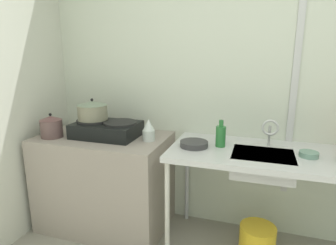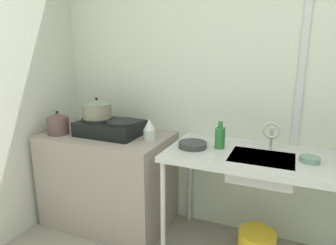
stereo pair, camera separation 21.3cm
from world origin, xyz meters
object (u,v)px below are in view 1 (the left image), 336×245
sink_basin (262,164)px  frying_pan (194,144)px  pot_on_left_burner (92,110)px  pot_beside_stove (51,127)px  stove (107,129)px  faucet (270,129)px  bucket_on_floor (257,240)px  bottle_by_sink (221,136)px  percolator (149,130)px  small_bowl_on_drainboard (309,154)px

sink_basin → frying_pan: bearing=179.2°
pot_on_left_burner → pot_beside_stove: bearing=-152.1°
stove → pot_on_left_burner: pot_on_left_burner is taller
faucet → pot_beside_stove: bearing=-171.2°
stove → bucket_on_floor: (1.25, -0.01, -0.77)m
pot_beside_stove → bucket_on_floor: size_ratio=0.75×
pot_beside_stove → pot_on_left_burner: bearing=27.9°
faucet → pot_on_left_burner: bearing=-175.7°
pot_on_left_burner → pot_beside_stove: (-0.30, -0.16, -0.12)m
stove → bottle_by_sink: size_ratio=2.61×
stove → sink_basin: (1.24, -0.05, -0.14)m
stove → percolator: size_ratio=3.00×
pot_on_left_burner → percolator: size_ratio=1.43×
faucet → stove: bearing=-175.3°
pot_on_left_burner → percolator: (0.50, -0.00, -0.13)m
small_bowl_on_drainboard → stove: bearing=179.4°
pot_beside_stove → small_bowl_on_drainboard: size_ratio=1.63×
frying_pan → small_bowl_on_drainboard: size_ratio=1.67×
pot_beside_stove → bucket_on_floor: (1.68, 0.15, -0.80)m
pot_beside_stove → small_bowl_on_drainboard: pot_beside_stove is taller
pot_on_left_burner → pot_beside_stove: pot_on_left_burner is taller
percolator → pot_on_left_burner: bearing=180.0°
frying_pan → small_bowl_on_drainboard: frying_pan is taller
pot_on_left_burner → sink_basin: pot_on_left_burner is taller
pot_beside_stove → faucet: size_ratio=0.95×
pot_on_left_burner → faucet: 1.41m
pot_on_left_burner → sink_basin: 1.40m
stove → bottle_by_sink: 0.94m
pot_beside_stove → bucket_on_floor: bearing=5.1°
percolator → sink_basin: percolator is taller
percolator → frying_pan: bearing=-6.3°
pot_beside_stove → sink_basin: pot_beside_stove is taller
pot_beside_stove → bucket_on_floor: pot_beside_stove is taller
pot_on_left_burner → sink_basin: size_ratio=0.60×
pot_on_left_burner → pot_beside_stove: 0.36m
pot_on_left_burner → frying_pan: (0.88, -0.04, -0.19)m
frying_pan → bucket_on_floor: size_ratio=0.77×
bottle_by_sink → sink_basin: bearing=-13.6°
pot_on_left_burner → bottle_by_sink: pot_on_left_burner is taller
sink_basin → small_bowl_on_drainboard: 0.31m
percolator → faucet: faucet is taller
sink_basin → bottle_by_sink: bottle_by_sink is taller
stove → bottle_by_sink: bearing=1.5°
pot_beside_stove → frying_pan: bearing=5.6°
percolator → small_bowl_on_drainboard: bearing=-0.8°
stove → frying_pan: stove is taller
faucet → bottle_by_sink: faucet is taller
stove → small_bowl_on_drainboard: stove is taller
percolator → small_bowl_on_drainboard: 1.16m
stove → faucet: (1.28, 0.11, 0.07)m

